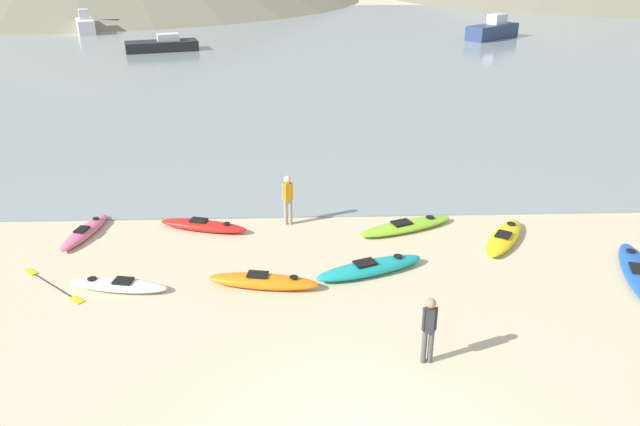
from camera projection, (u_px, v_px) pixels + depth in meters
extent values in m
cube|color=gray|center=(309.00, 47.00, 52.88)|extent=(160.00, 70.00, 0.06)
ellipsoid|color=white|center=(119.00, 285.00, 16.64)|extent=(2.80, 1.17, 0.24)
cube|color=black|center=(123.00, 281.00, 16.57)|extent=(0.55, 0.46, 0.05)
cylinder|color=black|center=(92.00, 279.00, 16.69)|extent=(0.24, 0.24, 0.02)
ellipsoid|color=#8CCC2D|center=(406.00, 226.00, 20.00)|extent=(3.38, 1.99, 0.27)
cube|color=black|center=(401.00, 223.00, 19.87)|extent=(0.72, 0.62, 0.05)
cylinder|color=black|center=(430.00, 217.00, 20.29)|extent=(0.27, 0.27, 0.02)
ellipsoid|color=#E5668C|center=(85.00, 232.00, 19.60)|extent=(1.15, 2.74, 0.27)
cube|color=black|center=(82.00, 229.00, 19.41)|extent=(0.42, 0.54, 0.05)
cylinder|color=black|center=(96.00, 218.00, 20.20)|extent=(0.20, 0.20, 0.02)
ellipsoid|color=yellow|center=(504.00, 237.00, 19.23)|extent=(2.18, 2.86, 0.28)
cube|color=black|center=(503.00, 234.00, 19.04)|extent=(0.63, 0.66, 0.05)
cylinder|color=black|center=(511.00, 224.00, 19.80)|extent=(0.27, 0.27, 0.02)
ellipsoid|color=red|center=(203.00, 226.00, 19.98)|extent=(2.99, 1.41, 0.31)
cube|color=black|center=(199.00, 220.00, 19.94)|extent=(0.60, 0.47, 0.05)
cylinder|color=black|center=(227.00, 223.00, 19.73)|extent=(0.22, 0.22, 0.02)
ellipsoid|color=orange|center=(263.00, 281.00, 16.70)|extent=(3.09, 1.14, 0.36)
cube|color=black|center=(258.00, 274.00, 16.64)|extent=(0.60, 0.44, 0.05)
cylinder|color=black|center=(294.00, 277.00, 16.53)|extent=(0.23, 0.23, 0.02)
ellipsoid|color=blue|center=(636.00, 271.00, 17.33)|extent=(1.72, 3.49, 0.27)
cube|color=black|center=(638.00, 268.00, 17.11)|extent=(0.57, 0.71, 0.05)
cylinder|color=black|center=(631.00, 251.00, 18.10)|extent=(0.26, 0.26, 0.02)
ellipsoid|color=teal|center=(370.00, 268.00, 17.40)|extent=(3.29, 1.85, 0.35)
cube|color=black|center=(365.00, 263.00, 17.26)|extent=(0.69, 0.59, 0.05)
cylinder|color=black|center=(398.00, 256.00, 17.64)|extent=(0.26, 0.26, 0.02)
cylinder|color=#4C4C4C|center=(424.00, 347.00, 13.66)|extent=(0.12, 0.12, 0.82)
cylinder|color=#4C4C4C|center=(431.00, 346.00, 13.67)|extent=(0.12, 0.12, 0.82)
cube|color=#2D2D33|center=(430.00, 319.00, 13.38)|extent=(0.22, 0.25, 0.58)
cylinder|color=#2D2D33|center=(424.00, 319.00, 13.37)|extent=(0.09, 0.09, 0.55)
cylinder|color=#2D2D33|center=(435.00, 319.00, 13.38)|extent=(0.09, 0.09, 0.55)
sphere|color=#A37A5B|center=(431.00, 303.00, 13.22)|extent=(0.22, 0.22, 0.22)
cylinder|color=gray|center=(286.00, 212.00, 20.27)|extent=(0.12, 0.12, 0.85)
cylinder|color=gray|center=(290.00, 212.00, 20.28)|extent=(0.12, 0.12, 0.85)
cube|color=orange|center=(288.00, 192.00, 19.98)|extent=(0.29, 0.28, 0.60)
cylinder|color=orange|center=(284.00, 191.00, 19.97)|extent=(0.09, 0.09, 0.57)
cylinder|color=orange|center=(292.00, 191.00, 19.98)|extent=(0.09, 0.09, 0.57)
sphere|color=beige|center=(287.00, 179.00, 19.81)|extent=(0.23, 0.23, 0.23)
cube|color=black|center=(112.00, 21.00, 65.22)|extent=(2.71, 5.82, 0.95)
cube|color=#8C99A8|center=(112.00, 12.00, 65.39)|extent=(1.36, 1.84, 0.66)
cube|color=black|center=(162.00, 46.00, 50.89)|extent=(6.10, 3.70, 0.79)
cube|color=silver|center=(168.00, 37.00, 50.79)|extent=(2.02, 1.73, 0.55)
cube|color=white|center=(86.00, 26.00, 60.12)|extent=(2.82, 4.29, 1.29)
cube|color=silver|center=(83.00, 14.00, 60.01)|extent=(1.26, 1.45, 0.91)
cube|color=navy|center=(492.00, 32.00, 56.87)|extent=(5.57, 5.02, 1.25)
cube|color=silver|center=(497.00, 19.00, 56.78)|extent=(2.02, 1.93, 0.88)
cylinder|color=black|center=(53.00, 285.00, 16.83)|extent=(1.45, 1.28, 0.03)
cube|color=yellow|center=(31.00, 272.00, 17.51)|extent=(0.45, 0.43, 0.03)
cube|color=yellow|center=(77.00, 300.00, 16.15)|extent=(0.45, 0.43, 0.03)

